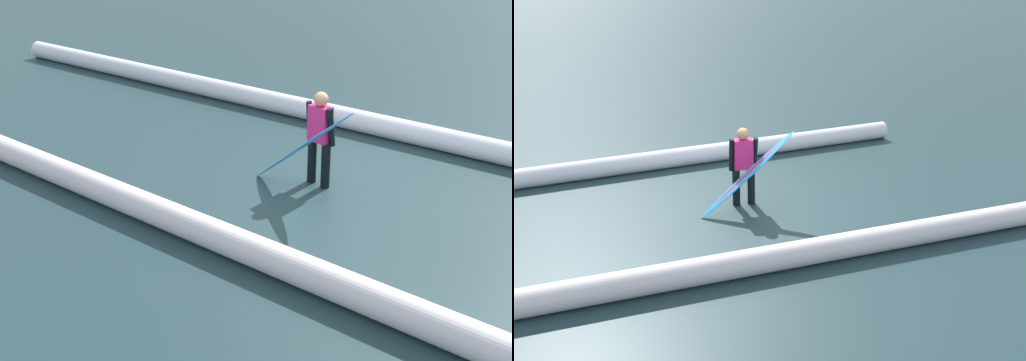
% 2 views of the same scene
% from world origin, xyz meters
% --- Properties ---
extents(ground_plane, '(189.98, 189.98, 0.00)m').
position_xyz_m(ground_plane, '(0.00, 0.00, 0.00)').
color(ground_plane, '#233B40').
extents(surfer, '(0.51, 0.26, 1.47)m').
position_xyz_m(surfer, '(0.20, 0.07, 0.83)').
color(surfer, black).
rests_on(surfer, ground_plane).
extents(surfboard, '(1.77, 0.36, 1.46)m').
position_xyz_m(surfboard, '(0.26, 0.44, 0.72)').
color(surfboard, '#268CE5').
rests_on(surfboard, ground_plane).
extents(wave_crest_foreground, '(14.52, 0.68, 0.40)m').
position_xyz_m(wave_crest_foreground, '(2.88, -2.37, 0.20)').
color(wave_crest_foreground, white).
rests_on(wave_crest_foreground, ground_plane).
extents(wave_crest_midground, '(16.63, 0.94, 0.40)m').
position_xyz_m(wave_crest_midground, '(0.20, 2.58, 0.20)').
color(wave_crest_midground, white).
rests_on(wave_crest_midground, ground_plane).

